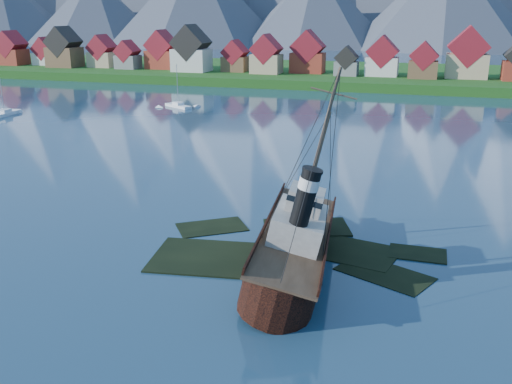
# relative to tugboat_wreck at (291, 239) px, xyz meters

# --- Properties ---
(ground) EXTENTS (1400.00, 1400.00, 0.00)m
(ground) POSITION_rel_tugboat_wreck_xyz_m (-2.49, 1.28, -2.78)
(ground) COLOR #1C3850
(ground) RESTS_ON ground
(shoal) EXTENTS (31.71, 21.24, 1.14)m
(shoal) POSITION_rel_tugboat_wreck_xyz_m (-0.71, 3.43, -3.12)
(shoal) COLOR black
(shoal) RESTS_ON ground
(shore_bank) EXTENTS (600.00, 80.00, 3.20)m
(shore_bank) POSITION_rel_tugboat_wreck_xyz_m (-2.49, 171.28, -2.78)
(shore_bank) COLOR #154012
(shore_bank) RESTS_ON ground
(seawall) EXTENTS (600.00, 2.50, 2.00)m
(seawall) POSITION_rel_tugboat_wreck_xyz_m (-2.49, 133.28, -2.78)
(seawall) COLOR #3F3D38
(seawall) RESTS_ON ground
(town) EXTENTS (250.96, 16.69, 17.30)m
(town) POSITION_rel_tugboat_wreck_xyz_m (-35.61, 153.46, 6.21)
(town) COLOR maroon
(town) RESTS_ON ground
(tugboat_wreck) EXTENTS (6.45, 27.77, 22.01)m
(tugboat_wreck) POSITION_rel_tugboat_wreck_xyz_m (0.00, 0.00, 0.00)
(tugboat_wreck) COLOR black
(tugboat_wreck) RESTS_ON ground
(sailboat_a) EXTENTS (3.39, 10.77, 12.96)m
(sailboat_a) POSITION_rel_tugboat_wreck_xyz_m (-88.49, 64.09, -2.49)
(sailboat_a) COLOR white
(sailboat_a) RESTS_ON ground
(sailboat_c) EXTENTS (9.17, 6.77, 11.99)m
(sailboat_c) POSITION_rel_tugboat_wreck_xyz_m (-52.29, 88.14, -2.51)
(sailboat_c) COLOR white
(sailboat_c) RESTS_ON ground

